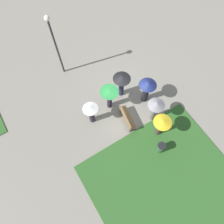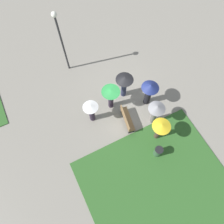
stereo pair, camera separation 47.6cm
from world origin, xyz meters
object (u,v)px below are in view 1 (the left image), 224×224
object	(u,v)px
crowd_person_grey	(155,107)
crowd_person_white	(91,112)
park_bench	(127,118)
lamp_post	(54,40)
crowd_person_yellow	(162,124)
crowd_person_black	(122,81)
trash_bin	(161,148)
crowd_person_navy	(147,88)
crowd_person_green	(109,95)

from	to	relation	value
crowd_person_grey	crowd_person_white	xyz separation A→B (m)	(1.82, 3.26, -0.25)
park_bench	lamp_post	bearing A→B (deg)	26.14
lamp_post	crowd_person_yellow	bearing A→B (deg)	-158.78
park_bench	lamp_post	distance (m)	6.27
crowd_person_yellow	park_bench	bearing A→B (deg)	-165.90
lamp_post	crowd_person_yellow	distance (m)	7.86
crowd_person_black	crowd_person_yellow	bearing A→B (deg)	98.61
park_bench	trash_bin	distance (m)	2.66
park_bench	crowd_person_navy	distance (m)	2.18
lamp_post	crowd_person_yellow	xyz separation A→B (m)	(-7.16, -2.78, -1.64)
crowd_person_grey	crowd_person_navy	distance (m)	1.38
crowd_person_green	crowd_person_navy	world-z (taller)	crowd_person_navy
crowd_person_green	crowd_person_navy	distance (m)	2.33
crowd_person_black	crowd_person_navy	bearing A→B (deg)	134.94
crowd_person_green	crowd_person_white	distance (m)	1.49
lamp_post	crowd_person_white	world-z (taller)	lamp_post
crowd_person_green	crowd_person_white	world-z (taller)	crowd_person_green
crowd_person_black	crowd_person_grey	distance (m)	2.61
park_bench	trash_bin	world-z (taller)	park_bench
park_bench	crowd_person_black	size ratio (longest dim) A/B	0.87
lamp_post	trash_bin	size ratio (longest dim) A/B	5.60
lamp_post	crowd_person_white	size ratio (longest dim) A/B	2.67
lamp_post	crowd_person_grey	xyz separation A→B (m)	(-6.15, -3.11, -1.59)
crowd_person_navy	crowd_person_white	distance (m)	3.67
trash_bin	crowd_person_green	bearing A→B (deg)	13.41
lamp_post	park_bench	bearing A→B (deg)	-163.56
park_bench	crowd_person_green	xyz separation A→B (m)	(1.46, 0.34, 0.96)
park_bench	crowd_person_green	distance (m)	1.78
crowd_person_navy	crowd_person_white	bearing A→B (deg)	9.51
trash_bin	crowd_person_white	bearing A→B (deg)	32.59
lamp_post	crowd_person_white	xyz separation A→B (m)	(-4.33, 0.15, -1.84)
park_bench	crowd_person_white	xyz separation A→B (m)	(1.17, 1.77, 0.69)
trash_bin	crowd_person_navy	distance (m)	3.62
lamp_post	trash_bin	bearing A→B (deg)	-164.44
crowd_person_yellow	crowd_person_white	size ratio (longest dim) A/B	1.05
trash_bin	crowd_person_white	distance (m)	4.52
crowd_person_grey	park_bench	bearing A→B (deg)	150.09
crowd_person_grey	lamp_post	bearing A→B (deg)	110.51
lamp_post	crowd_person_yellow	size ratio (longest dim) A/B	2.55
lamp_post	trash_bin	world-z (taller)	lamp_post
trash_bin	crowd_person_navy	xyz separation A→B (m)	(3.27, -1.23, 0.96)
crowd_person_grey	crowd_person_white	bearing A→B (deg)	144.51
crowd_person_green	crowd_person_navy	bearing A→B (deg)	-27.93
park_bench	trash_bin	xyz separation A→B (m)	(-2.59, -0.63, -0.04)
crowd_person_yellow	lamp_post	bearing A→B (deg)	-179.49
park_bench	crowd_person_yellow	xyz separation A→B (m)	(-1.67, -1.16, 0.90)
crowd_person_yellow	crowd_person_navy	distance (m)	2.45
crowd_person_green	crowd_person_grey	size ratio (longest dim) A/B	1.00
crowd_person_black	crowd_person_grey	xyz separation A→B (m)	(-2.51, -0.70, -0.03)
crowd_person_yellow	crowd_person_grey	bearing A→B (deg)	141.38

